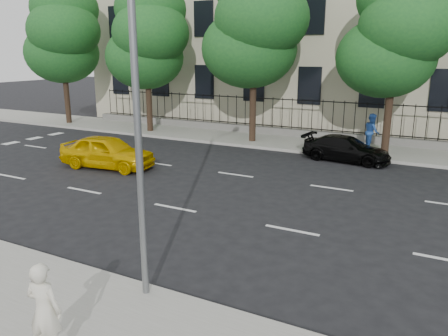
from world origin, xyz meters
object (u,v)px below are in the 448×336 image
(street_light, at_px, (151,40))
(yellow_taxi, at_px, (107,152))
(woman_near, at_px, (45,311))
(black_sedan, at_px, (346,149))

(street_light, height_order, yellow_taxi, street_light)
(yellow_taxi, relative_size, woman_near, 2.56)
(black_sedan, xyz_separation_m, woman_near, (-1.22, -16.09, 0.39))
(street_light, bearing_deg, black_sedan, 85.61)
(street_light, distance_m, yellow_taxi, 11.64)
(woman_near, bearing_deg, street_light, -105.20)
(yellow_taxi, height_order, woman_near, woman_near)
(yellow_taxi, height_order, black_sedan, yellow_taxi)
(street_light, bearing_deg, yellow_taxi, 137.92)
(street_light, relative_size, woman_near, 4.89)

